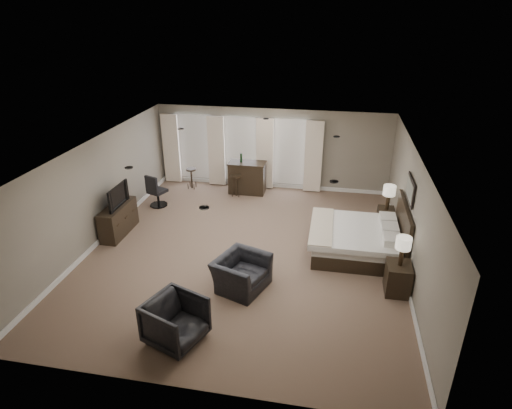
% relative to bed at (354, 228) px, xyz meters
% --- Properties ---
extents(room, '(7.60, 8.60, 2.64)m').
position_rel_bed_xyz_m(room, '(-2.58, -0.43, 0.63)').
color(room, brown).
rests_on(room, ground).
extents(window_bay, '(5.25, 0.20, 2.30)m').
position_rel_bed_xyz_m(window_bay, '(-3.58, 3.68, 0.53)').
color(window_bay, silver).
rests_on(window_bay, room).
extents(bed, '(2.11, 2.01, 1.34)m').
position_rel_bed_xyz_m(bed, '(0.00, 0.00, 0.00)').
color(bed, silver).
rests_on(bed, ground).
extents(nightstand_near, '(0.50, 0.61, 0.66)m').
position_rel_bed_xyz_m(nightstand_near, '(0.89, -1.45, -0.34)').
color(nightstand_near, black).
rests_on(nightstand_near, ground).
extents(nightstand_far, '(0.43, 0.52, 0.57)m').
position_rel_bed_xyz_m(nightstand_far, '(0.89, 1.45, -0.39)').
color(nightstand_far, black).
rests_on(nightstand_far, ground).
extents(lamp_near, '(0.31, 0.31, 0.64)m').
position_rel_bed_xyz_m(lamp_near, '(0.89, -1.45, 0.31)').
color(lamp_near, beige).
rests_on(lamp_near, nightstand_near).
extents(lamp_far, '(0.32, 0.32, 0.67)m').
position_rel_bed_xyz_m(lamp_far, '(0.89, 1.45, 0.24)').
color(lamp_far, beige).
rests_on(lamp_far, nightstand_far).
extents(wall_art, '(0.04, 0.96, 0.56)m').
position_rel_bed_xyz_m(wall_art, '(1.12, 0.00, 1.08)').
color(wall_art, slate).
rests_on(wall_art, room).
extents(dresser, '(0.44, 1.37, 0.80)m').
position_rel_bed_xyz_m(dresser, '(-6.03, -0.13, -0.27)').
color(dresser, black).
rests_on(dresser, ground).
extents(tv, '(0.57, 0.99, 0.13)m').
position_rel_bed_xyz_m(tv, '(-6.03, -0.13, 0.19)').
color(tv, black).
rests_on(tv, dresser).
extents(armchair_near, '(1.05, 1.27, 0.95)m').
position_rel_bed_xyz_m(armchair_near, '(-2.35, -1.89, -0.19)').
color(armchair_near, black).
rests_on(armchair_near, ground).
extents(armchair_far, '(1.12, 1.16, 0.94)m').
position_rel_bed_xyz_m(armchair_far, '(-3.14, -3.68, -0.20)').
color(armchair_far, black).
rests_on(armchair_far, ground).
extents(bar_counter, '(1.18, 0.61, 1.03)m').
position_rel_bed_xyz_m(bar_counter, '(-3.27, 3.18, -0.16)').
color(bar_counter, black).
rests_on(bar_counter, ground).
extents(bar_stool_left, '(0.37, 0.37, 0.68)m').
position_rel_bed_xyz_m(bar_stool_left, '(-5.14, 3.19, -0.33)').
color(bar_stool_left, black).
rests_on(bar_stool_left, ground).
extents(bar_stool_right, '(0.38, 0.38, 0.71)m').
position_rel_bed_xyz_m(bar_stool_right, '(-3.56, 2.85, -0.32)').
color(bar_stool_right, black).
rests_on(bar_stool_right, ground).
extents(desk_chair, '(0.67, 0.67, 1.01)m').
position_rel_bed_xyz_m(desk_chair, '(-5.69, 1.68, -0.17)').
color(desk_chair, black).
rests_on(desk_chair, ground).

